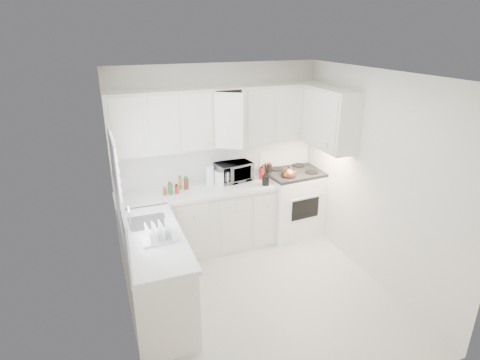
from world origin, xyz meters
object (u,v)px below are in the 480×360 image
stove (293,194)px  dish_rack (157,231)px  tea_kettle (288,174)px  rice_cooker (223,176)px  microwave (233,170)px  utensil_crock (266,174)px

stove → dish_rack: stove is taller
tea_kettle → dish_rack: 2.31m
stove → tea_kettle: stove is taller
rice_cooker → dish_rack: bearing=-113.9°
tea_kettle → microwave: size_ratio=0.53×
microwave → dish_rack: bearing=-147.2°
stove → tea_kettle: size_ratio=5.00×
stove → rice_cooker: bearing=172.4°
rice_cooker → utensil_crock: size_ratio=0.72×
stove → microwave: size_ratio=2.63×
rice_cooker → tea_kettle: bearing=5.1°
rice_cooker → stove: bearing=15.4°
tea_kettle → rice_cooker: (-0.92, 0.22, 0.01)m
rice_cooker → dish_rack: rice_cooker is taller
utensil_crock → dish_rack: 1.97m
tea_kettle → utensil_crock: bearing=-155.9°
rice_cooker → dish_rack: 1.71m
stove → microwave: 1.04m
microwave → rice_cooker: size_ratio=2.03×
microwave → utensil_crock: utensil_crock is taller
stove → utensil_crock: (-0.55, -0.19, 0.46)m
tea_kettle → dish_rack: tea_kettle is taller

